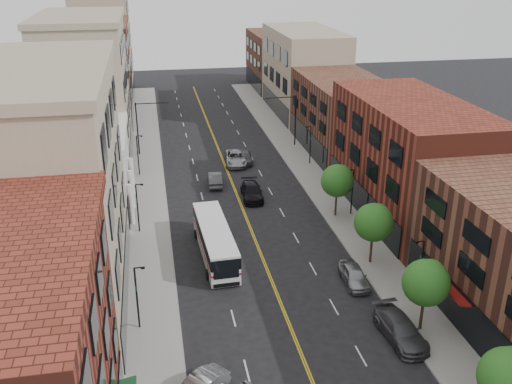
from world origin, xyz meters
TOP-DOWN VIEW (x-y plane):
  - ground at (0.00, 0.00)m, footprint 220.00×220.00m
  - sidewalk_left at (-10.00, 35.00)m, footprint 4.00×110.00m
  - sidewalk_right at (10.00, 35.00)m, footprint 4.00×110.00m
  - bldg_l_tanoffice at (-17.00, 13.00)m, footprint 10.00×22.00m
  - bldg_l_white at (-17.00, 31.00)m, footprint 10.00×14.00m
  - bldg_l_far_a at (-17.00, 48.00)m, footprint 10.00×20.00m
  - bldg_l_far_b at (-17.00, 68.00)m, footprint 10.00×20.00m
  - bldg_l_far_c at (-17.00, 86.00)m, footprint 10.00×16.00m
  - bldg_r_mid at (17.00, 24.00)m, footprint 10.00×22.00m
  - bldg_r_far_a at (17.00, 45.00)m, footprint 10.00×20.00m
  - bldg_r_far_b at (17.00, 66.00)m, footprint 10.00×22.00m
  - bldg_r_far_c at (17.00, 86.00)m, footprint 10.00×18.00m
  - tree_r_0 at (9.39, -5.93)m, footprint 3.40×3.40m
  - tree_r_1 at (9.39, 4.07)m, footprint 3.40×3.40m
  - tree_r_2 at (9.39, 14.07)m, footprint 3.40×3.40m
  - tree_r_3 at (9.39, 24.07)m, footprint 3.40×3.40m
  - lamp_l_1 at (-10.95, 8.00)m, footprint 0.81×0.55m
  - lamp_l_2 at (-10.95, 24.00)m, footprint 0.81×0.55m
  - lamp_l_3 at (-10.95, 40.00)m, footprint 0.81×0.55m
  - lamp_r_1 at (10.95, 8.00)m, footprint 0.81×0.55m
  - lamp_r_2 at (10.95, 24.00)m, footprint 0.81×0.55m
  - lamp_r_3 at (10.95, 40.00)m, footprint 0.81×0.55m
  - signal_mast_left at (-10.27, 48.00)m, footprint 4.49×0.18m
  - signal_mast_right at (10.27, 48.00)m, footprint 4.49×0.18m
  - city_bus at (-4.16, 17.85)m, footprint 3.14×11.66m
  - car_parked_mid at (7.40, 3.30)m, footprint 2.68×5.78m
  - car_parked_far at (6.71, 11.04)m, footprint 1.93×4.53m
  - car_lane_behind at (-2.07, 35.09)m, footprint 1.96×4.68m
  - car_lane_a at (1.50, 30.39)m, footprint 2.56×5.62m
  - car_lane_b at (1.50, 41.98)m, footprint 3.29×6.16m
  - car_lane_c at (2.78, 42.29)m, footprint 2.25×4.58m

SIDE VIEW (x-z plane):
  - ground at x=0.00m, z-range 0.00..0.00m
  - sidewalk_left at x=-10.00m, z-range 0.00..0.15m
  - sidewalk_right at x=10.00m, z-range 0.00..0.15m
  - car_lane_c at x=2.78m, z-range 0.00..1.50m
  - car_lane_behind at x=-2.07m, z-range 0.00..1.51m
  - car_parked_far at x=6.71m, z-range 0.00..1.53m
  - car_lane_a at x=1.50m, z-range 0.00..1.60m
  - car_parked_mid at x=7.40m, z-range 0.00..1.63m
  - car_lane_b at x=1.50m, z-range 0.00..1.65m
  - city_bus at x=-4.16m, z-range 0.24..3.22m
  - lamp_l_1 at x=-10.95m, z-range 0.45..5.50m
  - lamp_l_2 at x=-10.95m, z-range 0.45..5.50m
  - lamp_l_3 at x=-10.95m, z-range 0.45..5.50m
  - lamp_r_1 at x=10.95m, z-range 0.45..5.50m
  - lamp_r_2 at x=10.95m, z-range 0.45..5.50m
  - lamp_r_3 at x=10.95m, z-range 0.45..5.50m
  - bldg_l_white at x=-17.00m, z-range 0.00..8.00m
  - tree_r_0 at x=9.39m, z-range 1.33..6.92m
  - tree_r_1 at x=9.39m, z-range 1.33..6.92m
  - tree_r_2 at x=9.39m, z-range 1.33..6.92m
  - tree_r_3 at x=9.39m, z-range 1.33..6.92m
  - signal_mast_left at x=-10.27m, z-range 1.05..8.25m
  - signal_mast_right at x=10.27m, z-range 1.05..8.25m
  - bldg_r_far_a at x=17.00m, z-range 0.00..10.00m
  - bldg_r_far_c at x=17.00m, z-range 0.00..11.00m
  - bldg_r_mid at x=17.00m, z-range 0.00..12.00m
  - bldg_r_far_b at x=17.00m, z-range 0.00..14.00m
  - bldg_l_far_b at x=-17.00m, z-range 0.00..15.00m
  - bldg_l_tanoffice at x=-17.00m, z-range 0.00..18.00m
  - bldg_l_far_a at x=-17.00m, z-range 0.00..18.00m
  - bldg_l_far_c at x=-17.00m, z-range 0.00..20.00m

